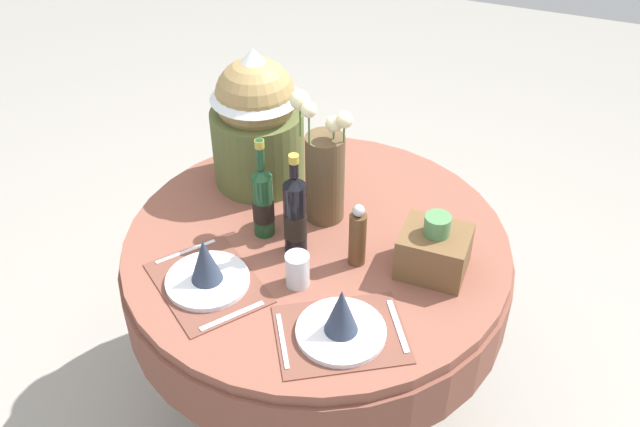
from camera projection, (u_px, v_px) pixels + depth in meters
name	position (u px, v px, depth m)	size (l,w,h in m)	color
ground	(317.00, 398.00, 2.69)	(8.00, 8.00, 0.00)	#9E998E
dining_table	(317.00, 273.00, 2.29)	(1.21, 1.21, 0.78)	brown
place_setting_left	(206.00, 271.00, 2.02)	(0.43, 0.41, 0.16)	brown
place_setting_right	(341.00, 322.00, 1.87)	(0.42, 0.40, 0.16)	brown
flower_vase	(324.00, 171.00, 2.19)	(0.18, 0.14, 0.44)	brown
wine_bottle_left	(295.00, 215.00, 2.08)	(0.07, 0.07, 0.34)	black
wine_bottle_right	(263.00, 201.00, 2.15)	(0.07, 0.07, 0.34)	#194223
tumbler_mid	(297.00, 270.00, 2.02)	(0.07, 0.07, 0.10)	silver
pepper_mill	(357.00, 237.00, 2.06)	(0.05, 0.05, 0.21)	brown
gift_tub_back_left	(256.00, 114.00, 2.30)	(0.30, 0.30, 0.48)	#566033
woven_basket_side_right	(434.00, 250.00, 2.05)	(0.19, 0.17, 0.20)	brown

